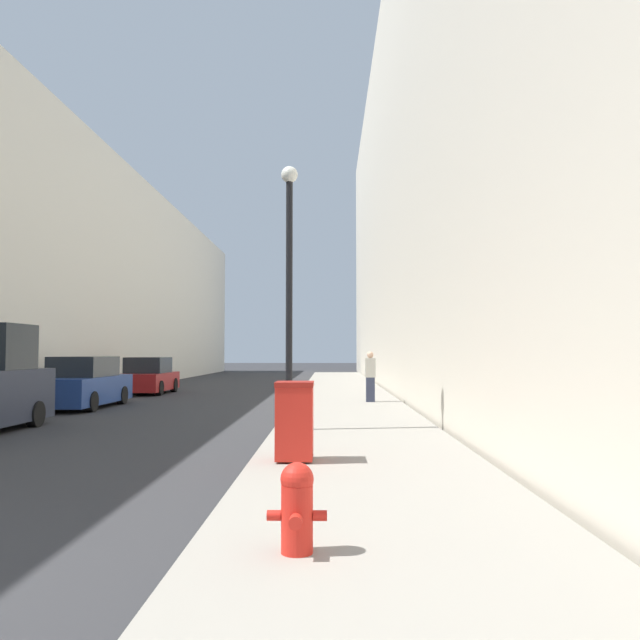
{
  "coord_description": "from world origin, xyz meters",
  "views": [
    {
      "loc": [
        5.41,
        -4.18,
        1.87
      ],
      "look_at": [
        5.06,
        17.81,
        2.99
      ],
      "focal_mm": 35.0,
      "sensor_mm": 36.0,
      "label": 1
    }
  ],
  "objects_px": {
    "parked_sedan_near": "(84,384)",
    "pedestrian_on_sidewalk": "(370,377)",
    "trash_bin": "(295,420)",
    "parked_sedan_far": "(148,377)",
    "fire_hydrant": "(297,505)",
    "lamppost": "(289,282)"
  },
  "relations": [
    {
      "from": "lamppost",
      "to": "parked_sedan_near",
      "type": "height_order",
      "value": "lamppost"
    },
    {
      "from": "lamppost",
      "to": "pedestrian_on_sidewalk",
      "type": "distance_m",
      "value": 8.36
    },
    {
      "from": "trash_bin",
      "to": "parked_sedan_far",
      "type": "height_order",
      "value": "parked_sedan_far"
    },
    {
      "from": "fire_hydrant",
      "to": "parked_sedan_far",
      "type": "distance_m",
      "value": 23.72
    },
    {
      "from": "trash_bin",
      "to": "lamppost",
      "type": "height_order",
      "value": "lamppost"
    },
    {
      "from": "trash_bin",
      "to": "parked_sedan_near",
      "type": "distance_m",
      "value": 13.31
    },
    {
      "from": "pedestrian_on_sidewalk",
      "to": "parked_sedan_near",
      "type": "bearing_deg",
      "value": -175.82
    },
    {
      "from": "lamppost",
      "to": "pedestrian_on_sidewalk",
      "type": "relative_size",
      "value": 3.41
    },
    {
      "from": "lamppost",
      "to": "parked_sedan_far",
      "type": "bearing_deg",
      "value": 117.28
    },
    {
      "from": "fire_hydrant",
      "to": "parked_sedan_near",
      "type": "relative_size",
      "value": 0.16
    },
    {
      "from": "pedestrian_on_sidewalk",
      "to": "parked_sedan_far",
      "type": "bearing_deg",
      "value": 146.36
    },
    {
      "from": "parked_sedan_near",
      "to": "pedestrian_on_sidewalk",
      "type": "distance_m",
      "value": 9.63
    },
    {
      "from": "fire_hydrant",
      "to": "lamppost",
      "type": "xyz_separation_m",
      "value": [
        -0.62,
        8.39,
        2.87
      ]
    },
    {
      "from": "lamppost",
      "to": "pedestrian_on_sidewalk",
      "type": "xyz_separation_m",
      "value": [
        2.29,
        7.67,
        -2.41
      ]
    },
    {
      "from": "fire_hydrant",
      "to": "parked_sedan_near",
      "type": "height_order",
      "value": "parked_sedan_near"
    },
    {
      "from": "lamppost",
      "to": "trash_bin",
      "type": "bearing_deg",
      "value": -84.92
    },
    {
      "from": "parked_sedan_far",
      "to": "pedestrian_on_sidewalk",
      "type": "distance_m",
      "value": 11.42
    },
    {
      "from": "lamppost",
      "to": "pedestrian_on_sidewalk",
      "type": "height_order",
      "value": "lamppost"
    },
    {
      "from": "parked_sedan_near",
      "to": "parked_sedan_far",
      "type": "relative_size",
      "value": 1.17
    },
    {
      "from": "parked_sedan_near",
      "to": "pedestrian_on_sidewalk",
      "type": "height_order",
      "value": "pedestrian_on_sidewalk"
    },
    {
      "from": "trash_bin",
      "to": "parked_sedan_near",
      "type": "height_order",
      "value": "parked_sedan_near"
    },
    {
      "from": "trash_bin",
      "to": "lamppost",
      "type": "relative_size",
      "value": 0.21
    }
  ]
}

